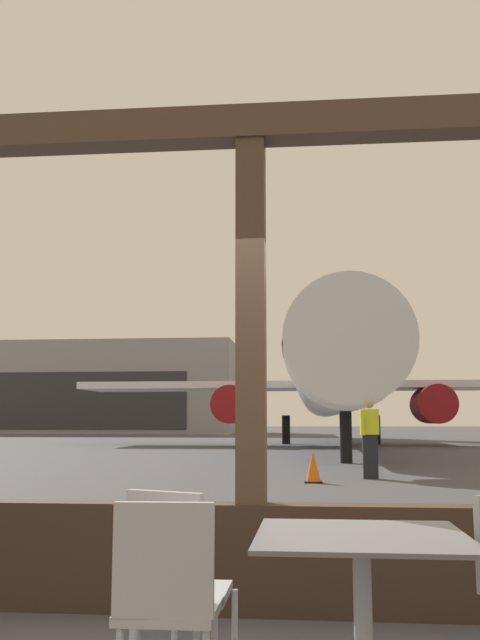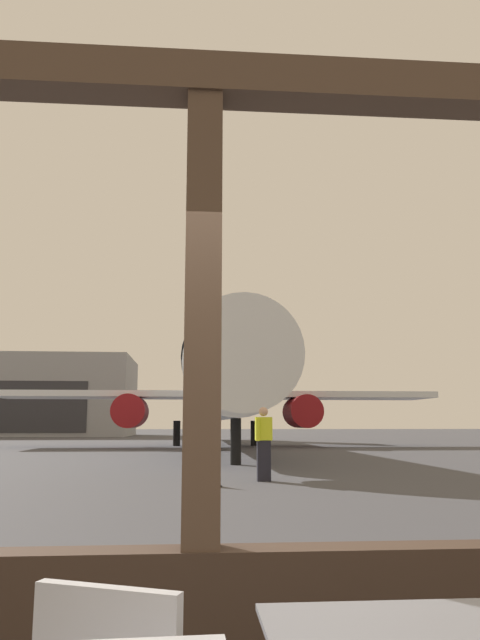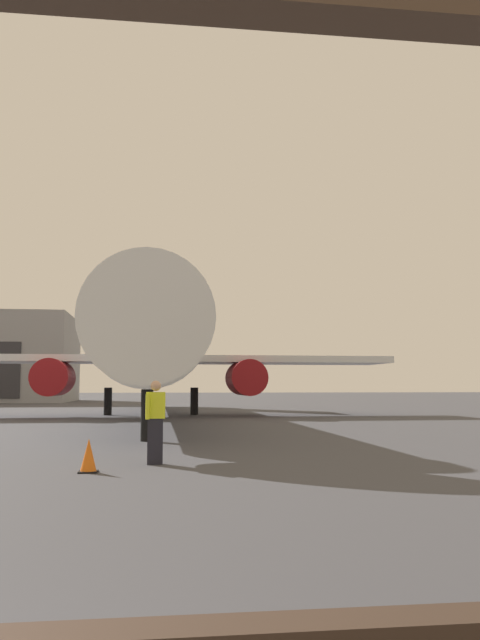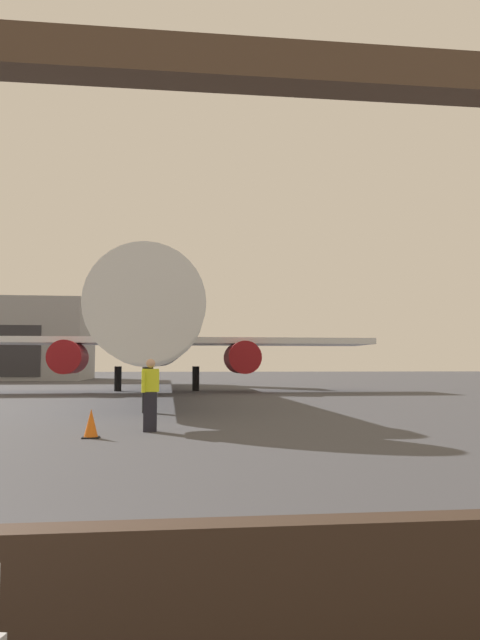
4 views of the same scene
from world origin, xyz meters
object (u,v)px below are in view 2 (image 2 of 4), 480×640
Objects in this scene: distant_hangar at (18,397)px; airplane at (218,389)px; traffic_cone at (213,472)px; ground_crew_worker at (264,442)px.

airplane is at bearing -58.46° from distant_hangar.
traffic_cone is 0.02× the size of distant_hangar.
ground_crew_worker is at bearing 41.42° from traffic_cone.
airplane reaches higher than traffic_cone.
traffic_cone is (-0.99, -21.68, -3.04)m from airplane.
traffic_cone is (-1.24, -1.10, -0.60)m from ground_crew_worker.
distant_hangar is (-20.25, 56.27, 4.09)m from traffic_cone.
airplane is 21.38× the size of ground_crew_worker.
airplane is 58.47× the size of traffic_cone.
airplane is 40.61m from distant_hangar.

